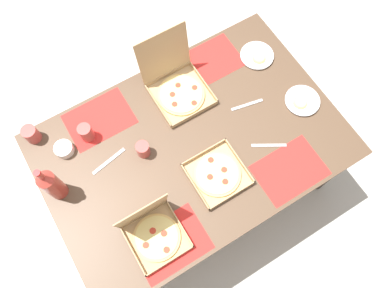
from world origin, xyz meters
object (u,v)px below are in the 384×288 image
Objects in this scene: cup_clear_right at (143,149)px; pizza_box_center at (154,232)px; pizza_box_corner_left at (177,86)px; plate_near_right at (257,56)px; plate_middle at (302,101)px; cup_dark at (86,133)px; pizza_box_corner_right at (217,174)px; condiment_bowl at (64,149)px; soda_bottle at (51,184)px; cup_spare at (31,134)px.

pizza_box_center is at bearing -111.75° from cup_clear_right.
pizza_box_corner_left is 1.79× the size of plate_near_right.
cup_dark is (-1.13, 0.43, 0.05)m from plate_middle.
pizza_box_corner_right is at bearing -48.56° from cup_dark.
cup_clear_right reaches higher than condiment_bowl.
cup_dark reaches higher than pizza_box_corner_right.
cup_clear_right reaches higher than plate_near_right.
soda_bottle is at bearing -142.37° from cup_dark.
plate_middle is at bearing -18.44° from condiment_bowl.
soda_bottle is at bearing -90.85° from cup_spare.
pizza_box_corner_right is at bearing -98.23° from pizza_box_corner_left.
cup_clear_right is 0.92× the size of condiment_bowl.
plate_middle is at bearing -9.52° from soda_bottle.
soda_bottle reaches higher than pizza_box_corner_right.
pizza_box_corner_left reaches higher than condiment_bowl.
soda_bottle is 3.25× the size of condiment_bowl.
soda_bottle reaches higher than cup_clear_right.
pizza_box_corner_right is at bearing 12.39° from pizza_box_center.
soda_bottle is at bearing 125.33° from pizza_box_center.
cup_spare is 0.99× the size of condiment_bowl.
plate_middle is 2.18× the size of cup_clear_right.
soda_bottle reaches higher than plate_middle.
cup_clear_right is (0.47, -0.39, -0.00)m from cup_spare.
cup_dark is at bearing -30.06° from cup_spare.
plate_near_right is 0.62× the size of soda_bottle.
cup_spare is (-0.74, 0.70, 0.04)m from pizza_box_corner_right.
pizza_box_corner_right reaches higher than plate_middle.
pizza_box_center is 0.65m from cup_dark.
plate_near_right is (1.03, 0.59, -0.04)m from pizza_box_center.
cup_clear_right is at bearing 130.90° from pizza_box_corner_right.
cup_spare is at bearing 171.49° from plate_near_right.
soda_bottle is at bearing -173.71° from plate_near_right.
pizza_box_center is at bearing -167.61° from pizza_box_corner_right.
condiment_bowl is (-0.14, -0.01, -0.03)m from cup_dark.
pizza_box_corner_left is at bearing -10.45° from cup_spare.
soda_bottle is at bearing 175.55° from cup_clear_right.
plate_middle is 1.34m from condiment_bowl.
cup_clear_right is at bearing -39.34° from cup_spare.
cup_dark is at bearing 179.67° from pizza_box_corner_left.
cup_spare is (-0.31, 0.79, 0.00)m from pizza_box_center.
pizza_box_corner_left reaches higher than pizza_box_center.
cup_clear_right is at bearing -32.48° from condiment_bowl.
cup_clear_right reaches higher than plate_middle.
plate_near_right is 1.35m from cup_spare.
soda_bottle is (-0.82, -0.20, 0.08)m from pizza_box_corner_left.
plate_middle is (0.04, -0.38, 0.00)m from plate_near_right.
pizza_box_corner_left is 0.42m from cup_clear_right.
pizza_box_center is 0.66m from condiment_bowl.
pizza_box_corner_left reaches higher than plate_middle.
soda_bottle is 2.94× the size of cup_dark.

